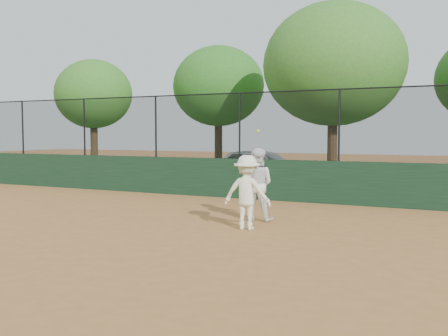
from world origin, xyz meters
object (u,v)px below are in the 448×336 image
at_px(player_second, 256,184).
at_px(tree_0, 93,94).
at_px(player_main, 247,192).
at_px(tree_2, 333,65).
at_px(parked_car, 262,168).
at_px(tree_1, 218,87).

height_order(player_second, tree_0, tree_0).
relative_size(player_main, tree_2, 0.31).
height_order(parked_car, tree_2, tree_2).
bearing_deg(tree_0, tree_1, 16.80).
distance_m(player_main, tree_1, 13.32).
distance_m(player_second, player_main, 1.08).
bearing_deg(player_main, tree_1, 118.86).
bearing_deg(parked_car, tree_1, 46.51).
xyz_separation_m(tree_0, tree_1, (5.79, 1.75, 0.29)).
bearing_deg(tree_0, parked_car, -14.02).
bearing_deg(tree_0, player_second, -35.73).
bearing_deg(tree_1, tree_0, -163.20).
bearing_deg(player_main, player_second, 101.78).
relative_size(player_second, tree_0, 0.30).
height_order(player_second, tree_1, tree_1).
bearing_deg(player_main, tree_2, 92.31).
distance_m(player_second, tree_1, 12.31).
height_order(player_main, tree_2, tree_2).
bearing_deg(tree_2, player_main, -87.69).
distance_m(parked_car, tree_0, 10.33).
xyz_separation_m(parked_car, tree_1, (-3.77, 4.14, 3.39)).
xyz_separation_m(player_main, tree_0, (-12.02, 9.54, 3.05)).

